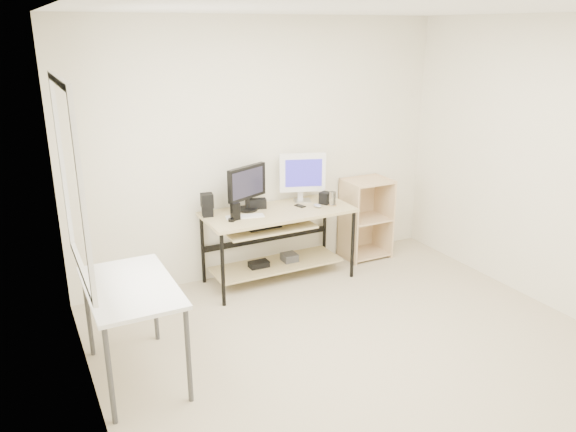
{
  "coord_description": "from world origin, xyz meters",
  "views": [
    {
      "loc": [
        -2.31,
        -3.12,
        2.48
      ],
      "look_at": [
        -0.07,
        1.3,
        0.81
      ],
      "focal_mm": 35.0,
      "sensor_mm": 36.0,
      "label": 1
    }
  ],
  "objects_px": {
    "shelf_unit": "(364,217)",
    "audio_controller": "(235,211)",
    "black_monitor": "(247,185)",
    "desk": "(276,231)",
    "side_table": "(131,295)",
    "white_imac": "(303,174)"
  },
  "relations": [
    {
      "from": "black_monitor",
      "to": "audio_controller",
      "type": "height_order",
      "value": "black_monitor"
    },
    {
      "from": "desk",
      "to": "audio_controller",
      "type": "bearing_deg",
      "value": -170.75
    },
    {
      "from": "side_table",
      "to": "white_imac",
      "type": "bearing_deg",
      "value": 30.98
    },
    {
      "from": "desk",
      "to": "audio_controller",
      "type": "distance_m",
      "value": 0.55
    },
    {
      "from": "black_monitor",
      "to": "white_imac",
      "type": "relative_size",
      "value": 0.92
    },
    {
      "from": "shelf_unit",
      "to": "audio_controller",
      "type": "bearing_deg",
      "value": -171.81
    },
    {
      "from": "shelf_unit",
      "to": "white_imac",
      "type": "relative_size",
      "value": 1.76
    },
    {
      "from": "black_monitor",
      "to": "audio_controller",
      "type": "relative_size",
      "value": 2.81
    },
    {
      "from": "white_imac",
      "to": "side_table",
      "type": "bearing_deg",
      "value": -129.87
    },
    {
      "from": "black_monitor",
      "to": "white_imac",
      "type": "bearing_deg",
      "value": -22.28
    },
    {
      "from": "black_monitor",
      "to": "white_imac",
      "type": "distance_m",
      "value": 0.63
    },
    {
      "from": "side_table",
      "to": "shelf_unit",
      "type": "relative_size",
      "value": 1.11
    },
    {
      "from": "black_monitor",
      "to": "white_imac",
      "type": "xyz_separation_m",
      "value": [
        0.63,
        0.02,
        0.04
      ]
    },
    {
      "from": "side_table",
      "to": "white_imac",
      "type": "distance_m",
      "value": 2.41
    },
    {
      "from": "side_table",
      "to": "black_monitor",
      "type": "bearing_deg",
      "value": 40.51
    },
    {
      "from": "desk",
      "to": "white_imac",
      "type": "height_order",
      "value": "white_imac"
    },
    {
      "from": "shelf_unit",
      "to": "white_imac",
      "type": "xyz_separation_m",
      "value": [
        -0.79,
        0.01,
        0.59
      ]
    },
    {
      "from": "black_monitor",
      "to": "desk",
      "type": "bearing_deg",
      "value": -55.37
    },
    {
      "from": "desk",
      "to": "side_table",
      "type": "bearing_deg",
      "value": -147.35
    },
    {
      "from": "side_table",
      "to": "audio_controller",
      "type": "xyz_separation_m",
      "value": [
        1.2,
        0.99,
        0.16
      ]
    },
    {
      "from": "audio_controller",
      "to": "black_monitor",
      "type": "bearing_deg",
      "value": 36.54
    },
    {
      "from": "black_monitor",
      "to": "side_table",
      "type": "bearing_deg",
      "value": -163.65
    }
  ]
}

